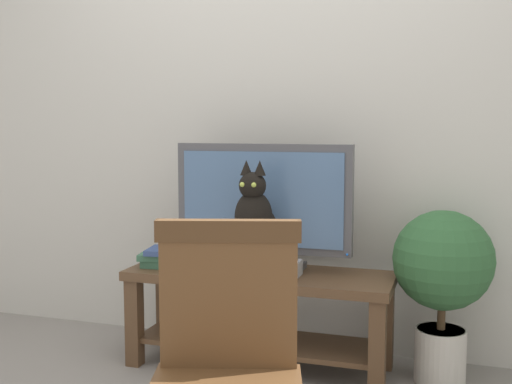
# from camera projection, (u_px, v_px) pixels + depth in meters

# --- Properties ---
(back_wall) EXTENTS (7.00, 0.12, 2.80)m
(back_wall) POSITION_uv_depth(u_px,v_px,m) (280.00, 81.00, 3.30)
(back_wall) COLOR beige
(back_wall) RESTS_ON ground
(tv_stand) EXTENTS (1.27, 0.43, 0.47)m
(tv_stand) POSITION_uv_depth(u_px,v_px,m) (259.00, 301.00, 3.02)
(tv_stand) COLOR #513823
(tv_stand) RESTS_ON ground
(tv) EXTENTS (0.87, 0.20, 0.61)m
(tv) POSITION_uv_depth(u_px,v_px,m) (263.00, 204.00, 3.02)
(tv) COLOR #4C4C51
(tv) RESTS_ON tv_stand
(media_box) EXTENTS (0.39, 0.23, 0.07)m
(media_box) POSITION_uv_depth(u_px,v_px,m) (256.00, 269.00, 2.90)
(media_box) COLOR #BCBCC1
(media_box) RESTS_ON tv_stand
(cat) EXTENTS (0.20, 0.36, 0.47)m
(cat) POSITION_uv_depth(u_px,v_px,m) (255.00, 224.00, 2.87)
(cat) COLOR black
(cat) RESTS_ON media_box
(wooden_chair) EXTENTS (0.50, 0.50, 0.91)m
(wooden_chair) POSITION_uv_depth(u_px,v_px,m) (226.00, 366.00, 1.65)
(wooden_chair) COLOR brown
(wooden_chair) RESTS_ON ground
(book_stack) EXTENTS (0.25, 0.20, 0.09)m
(book_stack) POSITION_uv_depth(u_px,v_px,m) (164.00, 257.00, 3.10)
(book_stack) COLOR #38664C
(book_stack) RESTS_ON tv_stand
(potted_plant) EXTENTS (0.45, 0.45, 0.79)m
(potted_plant) POSITION_uv_depth(u_px,v_px,m) (443.00, 273.00, 2.82)
(potted_plant) COLOR beige
(potted_plant) RESTS_ON ground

